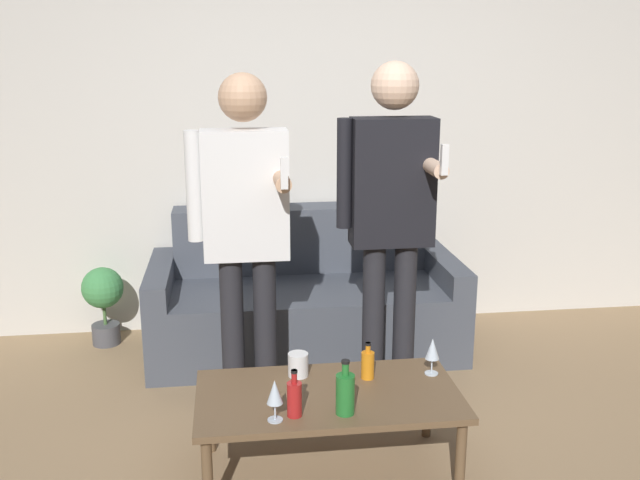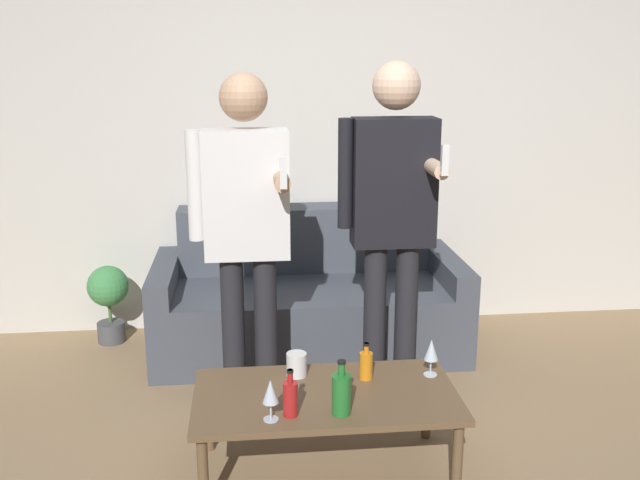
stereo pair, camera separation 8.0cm
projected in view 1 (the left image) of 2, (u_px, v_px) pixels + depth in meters
The scene contains 12 objects.
wall_back at pixel (326, 125), 4.65m from camera, with size 8.00×0.06×2.70m.
couch at pixel (304, 300), 4.48m from camera, with size 1.89×0.87×0.85m.
coffee_table at pixel (328, 401), 3.09m from camera, with size 1.14×0.60×0.39m.
bottle_orange at pixel (368, 364), 3.20m from camera, with size 0.06×0.06×0.17m.
bottle_green at pixel (294, 398), 2.87m from camera, with size 0.06×0.06×0.20m.
bottle_dark at pixel (345, 393), 2.88m from camera, with size 0.08×0.08×0.23m.
wine_glass_near at pixel (432, 350), 3.23m from camera, with size 0.07×0.07×0.17m.
wine_glass_far at pixel (275, 393), 2.82m from camera, with size 0.07×0.07×0.18m.
cup_on_table at pixel (298, 365), 3.23m from camera, with size 0.09×0.09×0.11m.
person_standing_left at pixel (245, 219), 3.46m from camera, with size 0.49×0.44×1.73m.
person_standing_right at pixel (391, 206), 3.61m from camera, with size 0.49×0.45×1.78m.
potted_plant at pixel (103, 297), 4.50m from camera, with size 0.26×0.26×0.51m.
Camera 1 is at (-0.64, -2.58, 1.82)m, focal length 40.00 mm.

